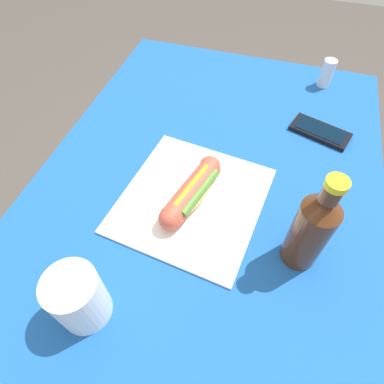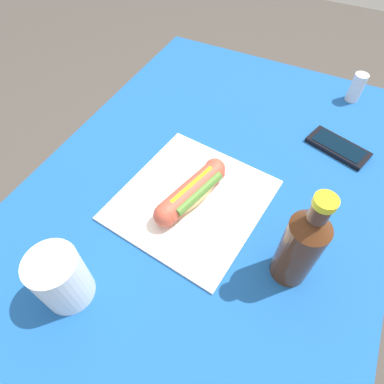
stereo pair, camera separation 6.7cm
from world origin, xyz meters
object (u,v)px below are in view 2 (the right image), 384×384
cell_phone (338,147)px  salt_shaker (356,87)px  hot_dog (192,192)px  soda_bottle (301,246)px  drinking_cup (61,278)px

cell_phone → salt_shaker: size_ratio=2.03×
hot_dog → soda_bottle: bearing=74.3°
hot_dog → salt_shaker: salt_shaker is taller
drinking_cup → salt_shaker: 0.86m
cell_phone → drinking_cup: 0.67m
hot_dog → drinking_cup: (0.27, -0.10, 0.03)m
soda_bottle → drinking_cup: 0.39m
cell_phone → drinking_cup: (0.57, -0.35, 0.05)m
soda_bottle → drinking_cup: (0.21, -0.33, -0.04)m
hot_dog → cell_phone: bearing=140.2°
hot_dog → drinking_cup: size_ratio=1.73×
hot_dog → salt_shaker: 0.57m
cell_phone → drinking_cup: size_ratio=1.37×
cell_phone → soda_bottle: soda_bottle is taller
hot_dog → drinking_cup: 0.29m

